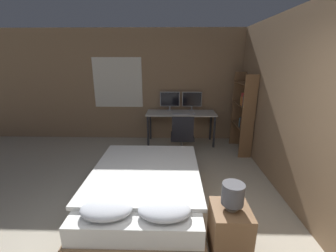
{
  "coord_description": "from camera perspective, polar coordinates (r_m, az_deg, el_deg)",
  "views": [
    {
      "loc": [
        0.14,
        -1.46,
        2.03
      ],
      "look_at": [
        0.04,
        2.73,
        0.75
      ],
      "focal_mm": 24.0,
      "sensor_mm": 36.0,
      "label": 1
    }
  ],
  "objects": [
    {
      "name": "monitor_right",
      "position": [
        5.55,
        6.12,
        6.59
      ],
      "size": [
        0.48,
        0.16,
        0.46
      ],
      "color": "#B7B7BC",
      "rests_on": "desk"
    },
    {
      "name": "desk",
      "position": [
        5.4,
        3.3,
        2.54
      ],
      "size": [
        1.64,
        0.63,
        0.78
      ],
      "color": "beige",
      "rests_on": "ground_plane"
    },
    {
      "name": "computer_mouse",
      "position": [
        5.19,
        6.63,
        3.09
      ],
      "size": [
        0.07,
        0.05,
        0.04
      ],
      "color": "#B7B7BC",
      "rests_on": "desk"
    },
    {
      "name": "office_chair",
      "position": [
        4.75,
        3.64,
        -3.51
      ],
      "size": [
        0.52,
        0.52,
        0.91
      ],
      "color": "black",
      "rests_on": "ground_plane"
    },
    {
      "name": "wall_back",
      "position": [
        5.65,
        -0.25,
        10.08
      ],
      "size": [
        12.0,
        0.08,
        2.7
      ],
      "color": "#8E7051",
      "rests_on": "ground_plane"
    },
    {
      "name": "wall_side_right",
      "position": [
        3.48,
        30.56,
        3.31
      ],
      "size": [
        0.06,
        12.0,
        2.7
      ],
      "color": "#8E7051",
      "rests_on": "ground_plane"
    },
    {
      "name": "keyboard",
      "position": [
        5.17,
        3.39,
        3.03
      ],
      "size": [
        0.4,
        0.13,
        0.02
      ],
      "color": "#B7B7BC",
      "rests_on": "desk"
    },
    {
      "name": "nightstand",
      "position": [
        2.7,
        15.31,
        -24.29
      ],
      "size": [
        0.39,
        0.43,
        0.55
      ],
      "color": "brown",
      "rests_on": "ground_plane"
    },
    {
      "name": "bed",
      "position": [
        3.29,
        -5.82,
        -15.76
      ],
      "size": [
        1.51,
        2.09,
        0.59
      ],
      "color": "#846647",
      "rests_on": "ground_plane"
    },
    {
      "name": "bookshelf",
      "position": [
        5.06,
        18.79,
        3.85
      ],
      "size": [
        0.26,
        0.81,
        1.72
      ],
      "color": "brown",
      "rests_on": "ground_plane"
    },
    {
      "name": "bedside_lamp",
      "position": [
        2.43,
        16.15,
        -16.28
      ],
      "size": [
        0.23,
        0.23,
        0.28
      ],
      "color": "gray",
      "rests_on": "nightstand"
    },
    {
      "name": "monitor_left",
      "position": [
        5.53,
        0.47,
        6.65
      ],
      "size": [
        0.48,
        0.16,
        0.46
      ],
      "color": "#B7B7BC",
      "rests_on": "desk"
    }
  ]
}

